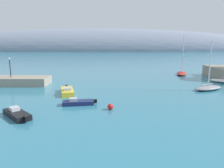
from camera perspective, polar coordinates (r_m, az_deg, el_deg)
breakwater_rocks at (r=46.18m, az=-26.36°, el=0.78°), size 16.29×4.95×1.53m
distant_ridge at (r=214.89m, az=-4.57°, el=8.86°), size 366.10×63.84×43.47m
sailboat_red_near_shore at (r=57.01m, az=18.15°, el=2.87°), size 4.07×6.79×10.24m
sailboat_grey_mid_mooring at (r=40.36m, az=24.30°, el=-0.80°), size 6.20×4.71×8.46m
motorboat_yellow_foreground at (r=34.88m, az=-11.88°, el=-1.89°), size 3.15×5.83×1.13m
motorboat_black_alongside_breakwater at (r=25.89m, az=-24.12°, el=-7.33°), size 4.22×4.21×1.00m
motorboat_navy_outer at (r=28.56m, az=-9.08°, el=-4.87°), size 4.61×2.14×0.93m
mooring_buoy_red at (r=26.17m, az=-0.44°, el=-6.10°), size 0.73×0.73×0.73m
harbor_lamp_post at (r=44.88m, az=-25.67°, el=4.58°), size 0.36×0.36×3.73m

